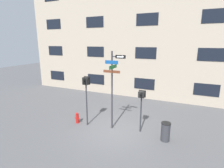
{
  "coord_description": "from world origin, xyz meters",
  "views": [
    {
      "loc": [
        3.46,
        -8.19,
        4.88
      ],
      "look_at": [
        -0.34,
        0.31,
        2.63
      ],
      "focal_mm": 28.0,
      "sensor_mm": 36.0,
      "label": 1
    }
  ],
  "objects_px": {
    "fire_hydrant": "(77,118)",
    "pedestrian_signal_right": "(141,100)",
    "trash_bin": "(165,132)",
    "street_sign_pole": "(113,84)",
    "pedestrian_signal_left": "(86,88)"
  },
  "relations": [
    {
      "from": "street_sign_pole",
      "to": "pedestrian_signal_right",
      "type": "distance_m",
      "value": 1.78
    },
    {
      "from": "fire_hydrant",
      "to": "pedestrian_signal_left",
      "type": "bearing_deg",
      "value": 2.83
    },
    {
      "from": "fire_hydrant",
      "to": "pedestrian_signal_right",
      "type": "bearing_deg",
      "value": 8.29
    },
    {
      "from": "street_sign_pole",
      "to": "pedestrian_signal_right",
      "type": "relative_size",
      "value": 1.87
    },
    {
      "from": "pedestrian_signal_right",
      "to": "fire_hydrant",
      "type": "height_order",
      "value": "pedestrian_signal_right"
    },
    {
      "from": "street_sign_pole",
      "to": "trash_bin",
      "type": "relative_size",
      "value": 4.55
    },
    {
      "from": "pedestrian_signal_right",
      "to": "trash_bin",
      "type": "bearing_deg",
      "value": -15.42
    },
    {
      "from": "pedestrian_signal_left",
      "to": "pedestrian_signal_right",
      "type": "relative_size",
      "value": 1.25
    },
    {
      "from": "street_sign_pole",
      "to": "pedestrian_signal_left",
      "type": "bearing_deg",
      "value": -171.03
    },
    {
      "from": "trash_bin",
      "to": "street_sign_pole",
      "type": "bearing_deg",
      "value": 177.8
    },
    {
      "from": "pedestrian_signal_right",
      "to": "trash_bin",
      "type": "relative_size",
      "value": 2.43
    },
    {
      "from": "fire_hydrant",
      "to": "trash_bin",
      "type": "bearing_deg",
      "value": 1.87
    },
    {
      "from": "pedestrian_signal_left",
      "to": "fire_hydrant",
      "type": "bearing_deg",
      "value": -177.17
    },
    {
      "from": "street_sign_pole",
      "to": "pedestrian_signal_right",
      "type": "bearing_deg",
      "value": 9.97
    },
    {
      "from": "street_sign_pole",
      "to": "trash_bin",
      "type": "distance_m",
      "value": 3.67
    }
  ]
}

